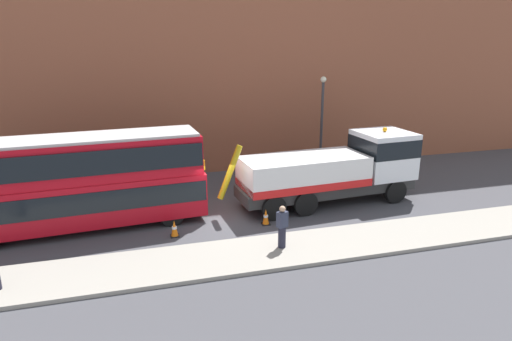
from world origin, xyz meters
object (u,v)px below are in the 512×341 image
Objects in this scene: double_decker_bus at (73,180)px; traffic_cone_near_bus at (174,229)px; recovery_tow_truck at (336,169)px; pedestrian_bystander at (282,227)px; street_lamp at (322,116)px; traffic_cone_midway at (266,217)px.

double_decker_bus is 4.80m from traffic_cone_near_bus.
pedestrian_bystander is (-4.33, -4.43, -0.77)m from recovery_tow_truck.
street_lamp is (9.74, 7.29, 3.13)m from traffic_cone_near_bus.
pedestrian_bystander reaches higher than traffic_cone_midway.
traffic_cone_midway is (0.15, 2.62, -0.64)m from pedestrian_bystander.
traffic_cone_midway is 0.12× the size of street_lamp.
recovery_tow_truck is 0.92× the size of double_decker_bus.
double_decker_bus reaches higher than traffic_cone_near_bus.
traffic_cone_midway is at bearing -160.96° from recovery_tow_truck.
traffic_cone_midway is at bearing -16.77° from double_decker_bus.
street_lamp reaches higher than traffic_cone_near_bus.
traffic_cone_near_bus is 4.04m from traffic_cone_midway.
traffic_cone_near_bus is 1.00× the size of traffic_cone_midway.
pedestrian_bystander is 0.29× the size of street_lamp.
traffic_cone_midway is (-4.18, -1.80, -1.42)m from recovery_tow_truck.
street_lamp is at bearing 17.02° from double_decker_bus.
recovery_tow_truck is 5.98× the size of pedestrian_bystander.
double_decker_bus is at bearing -158.68° from street_lamp.
street_lamp is (1.52, 5.31, 1.71)m from recovery_tow_truck.
recovery_tow_truck is 12.19m from double_decker_bus.
street_lamp reaches higher than recovery_tow_truck.
traffic_cone_near_bus is (-3.89, 2.45, -0.64)m from pedestrian_bystander.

